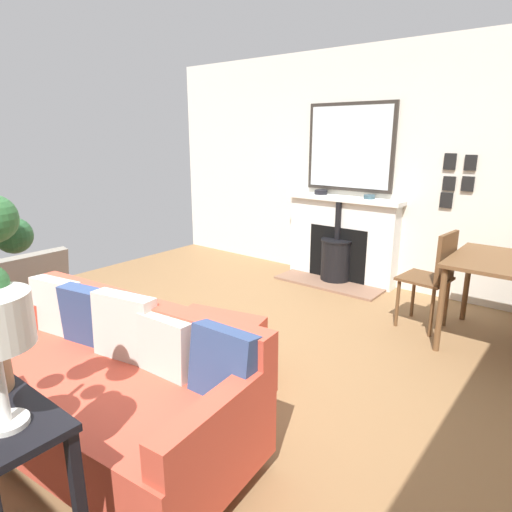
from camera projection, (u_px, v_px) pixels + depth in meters
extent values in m
cube|color=olive|center=(161.00, 369.00, 3.36)|extent=(5.92, 5.37, 0.01)
cube|color=silver|center=(350.00, 168.00, 5.23)|extent=(0.12, 5.37, 2.68)
cube|color=brown|center=(328.00, 284.00, 5.22)|extent=(0.40, 1.28, 0.03)
cube|color=silver|center=(342.00, 241.00, 5.32)|extent=(0.21, 1.35, 0.97)
cube|color=black|center=(338.00, 253.00, 5.29)|extent=(0.06, 0.74, 0.63)
cylinder|color=black|center=(336.00, 260.00, 5.29)|extent=(0.36, 0.36, 0.48)
cylinder|color=black|center=(337.00, 240.00, 5.22)|extent=(0.38, 0.38, 0.02)
cylinder|color=black|center=(338.00, 221.00, 5.16)|extent=(0.07, 0.07, 0.45)
cube|color=silver|center=(343.00, 199.00, 5.17)|extent=(0.26, 1.43, 0.05)
cube|color=#2D2823|center=(350.00, 147.00, 5.09)|extent=(0.04, 1.08, 1.00)
cube|color=silver|center=(349.00, 147.00, 5.07)|extent=(0.01, 1.00, 0.92)
cylinder|color=black|center=(321.00, 192.00, 5.34)|extent=(0.16, 0.16, 0.05)
torus|color=black|center=(321.00, 190.00, 5.34)|extent=(0.16, 0.16, 0.01)
cylinder|color=#334C56|center=(369.00, 197.00, 4.97)|extent=(0.13, 0.13, 0.04)
torus|color=#334C56|center=(369.00, 195.00, 4.96)|extent=(0.13, 0.13, 0.01)
cylinder|color=#B2B2B7|center=(67.00, 375.00, 3.18)|extent=(0.04, 0.04, 0.10)
cylinder|color=#B2B2B7|center=(246.00, 458.00, 2.36)|extent=(0.04, 0.04, 0.10)
cube|color=#D14C38|center=(96.00, 404.00, 2.44)|extent=(1.00, 1.91, 0.36)
cube|color=#D14C38|center=(140.00, 325.00, 2.63)|extent=(0.32, 1.84, 0.33)
cube|color=#D14C38|center=(5.00, 325.00, 2.82)|extent=(0.79, 0.20, 0.17)
cube|color=#D14C38|center=(218.00, 415.00, 1.92)|extent=(0.79, 0.20, 0.17)
cube|color=beige|center=(56.00, 307.00, 2.91)|extent=(0.20, 0.39, 0.38)
cube|color=#334775|center=(88.00, 317.00, 2.73)|extent=(0.19, 0.40, 0.38)
cube|color=beige|center=(125.00, 328.00, 2.56)|extent=(0.20, 0.42, 0.41)
cube|color=beige|center=(166.00, 347.00, 2.39)|extent=(0.14, 0.34, 0.34)
cube|color=#334775|center=(223.00, 365.00, 2.19)|extent=(0.18, 0.37, 0.38)
cylinder|color=#B2B2B7|center=(164.00, 375.00, 3.19)|extent=(0.04, 0.04, 0.09)
cylinder|color=#B2B2B7|center=(229.00, 392.00, 2.98)|extent=(0.04, 0.04, 0.09)
cylinder|color=#B2B2B7|center=(198.00, 348.00, 3.59)|extent=(0.04, 0.04, 0.09)
cylinder|color=#B2B2B7|center=(257.00, 362.00, 3.37)|extent=(0.04, 0.04, 0.09)
cube|color=#D14C38|center=(211.00, 343.00, 3.23)|extent=(0.71, 0.78, 0.31)
cube|color=#4C3321|center=(40.00, 306.00, 4.13)|extent=(0.04, 0.04, 0.35)
cube|color=#4C3321|center=(66.00, 319.00, 3.84)|extent=(0.04, 0.04, 0.35)
cube|color=#4C3321|center=(5.00, 339.00, 3.45)|extent=(0.04, 0.04, 0.35)
cube|color=slate|center=(21.00, 300.00, 3.74)|extent=(0.60, 0.56, 0.08)
cube|color=slate|center=(31.00, 279.00, 3.52)|extent=(0.60, 0.15, 0.42)
cube|color=#4C3321|center=(56.00, 281.00, 3.96)|extent=(0.04, 0.53, 0.04)
cylinder|color=white|center=(8.00, 423.00, 1.49)|extent=(0.14, 0.14, 0.02)
cylinder|color=white|center=(1.00, 384.00, 1.45)|extent=(0.03, 0.03, 0.28)
sphere|color=#26562D|center=(14.00, 235.00, 1.72)|extent=(0.14, 0.14, 0.14)
cylinder|color=brown|center=(467.00, 284.00, 4.16)|extent=(0.05, 0.05, 0.72)
cylinder|color=brown|center=(440.00, 310.00, 3.54)|extent=(0.05, 0.05, 0.72)
cube|color=brown|center=(501.00, 261.00, 3.56)|extent=(0.91, 0.73, 0.03)
cylinder|color=brown|center=(413.00, 294.00, 4.27)|extent=(0.04, 0.04, 0.46)
cylinder|color=brown|center=(397.00, 303.00, 4.04)|extent=(0.04, 0.04, 0.46)
cylinder|color=brown|center=(446.00, 303.00, 4.05)|extent=(0.04, 0.04, 0.46)
cylinder|color=brown|center=(432.00, 313.00, 3.83)|extent=(0.04, 0.04, 0.46)
cube|color=brown|center=(425.00, 278.00, 3.98)|extent=(0.44, 0.44, 0.02)
cube|color=brown|center=(446.00, 258.00, 3.81)|extent=(0.36, 0.07, 0.44)
cube|color=black|center=(450.00, 162.00, 4.46)|extent=(0.02, 0.12, 0.16)
cube|color=black|center=(471.00, 163.00, 4.34)|extent=(0.02, 0.11, 0.15)
cube|color=black|center=(449.00, 183.00, 4.51)|extent=(0.02, 0.12, 0.14)
cube|color=black|center=(468.00, 184.00, 4.40)|extent=(0.02, 0.12, 0.15)
cube|color=black|center=(446.00, 200.00, 4.56)|extent=(0.02, 0.12, 0.16)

